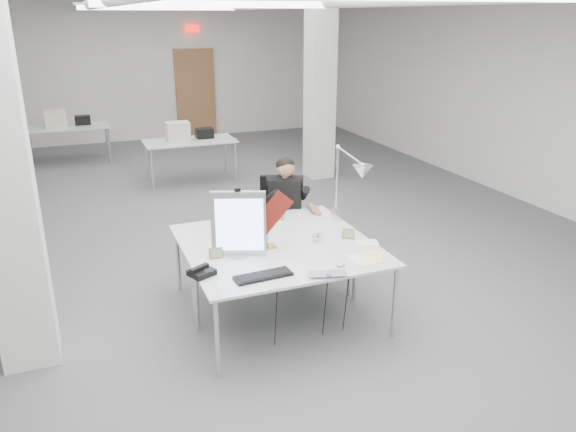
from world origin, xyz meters
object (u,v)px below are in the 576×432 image
object	(u,v)px
office_chair	(284,219)
laptop	(329,277)
desk_main	(295,263)
beige_monitor	(234,212)
monitor	(239,224)
seated_person	(286,195)
desk_phone	(202,272)
architect_lamp	(348,185)
bankers_lamp	(267,232)

from	to	relation	value
office_chair	laptop	size ratio (longest dim) A/B	3.43
laptop	office_chair	bearing A→B (deg)	95.64
office_chair	desk_main	bearing A→B (deg)	-82.81
office_chair	beige_monitor	xyz separation A→B (m)	(-0.76, -0.52, 0.36)
office_chair	monitor	size ratio (longest dim) A/B	1.85
seated_person	desk_phone	size ratio (longest dim) A/B	4.78
desk_main	desk_phone	xyz separation A→B (m)	(-0.85, 0.03, 0.04)
desk_phone	architect_lamp	world-z (taller)	architect_lamp
beige_monitor	monitor	bearing A→B (deg)	-89.35
beige_monitor	bankers_lamp	bearing A→B (deg)	-62.57
bankers_lamp	architect_lamp	distance (m)	1.04
bankers_lamp	desk_phone	bearing A→B (deg)	-159.38
office_chair	seated_person	world-z (taller)	seated_person
desk_phone	desk_main	bearing A→B (deg)	-26.91
monitor	beige_monitor	xyz separation A→B (m)	(0.15, 0.68, -0.13)
bankers_lamp	desk_phone	xyz separation A→B (m)	(-0.73, -0.37, -0.13)
monitor	desk_phone	distance (m)	0.59
desk_main	monitor	bearing A→B (deg)	142.84
seated_person	bankers_lamp	bearing A→B (deg)	-94.57
office_chair	laptop	xyz separation A→B (m)	(-0.34, -1.95, 0.19)
office_chair	bankers_lamp	world-z (taller)	office_chair
desk_main	architect_lamp	xyz separation A→B (m)	(0.85, 0.64, 0.47)
desk_main	beige_monitor	distance (m)	1.06
desk_main	monitor	size ratio (longest dim) A/B	2.90
seated_person	laptop	world-z (taller)	seated_person
seated_person	bankers_lamp	xyz separation A→B (m)	(-0.60, -1.08, 0.01)
desk_main	monitor	world-z (taller)	monitor
office_chair	monitor	xyz separation A→B (m)	(-0.91, -1.21, 0.49)
beige_monitor	architect_lamp	distance (m)	1.21
desk_main	office_chair	size ratio (longest dim) A/B	1.56
office_chair	beige_monitor	bearing A→B (deg)	-120.64
seated_person	desk_phone	distance (m)	1.97
monitor	desk_phone	xyz separation A→B (m)	(-0.43, -0.29, -0.29)
desk_main	office_chair	world-z (taller)	office_chair
seated_person	desk_phone	xyz separation A→B (m)	(-1.33, -1.45, -0.12)
office_chair	seated_person	bearing A→B (deg)	-65.25
office_chair	desk_phone	bearing A→B (deg)	-106.93
desk_phone	architect_lamp	size ratio (longest dim) A/B	0.22
beige_monitor	office_chair	bearing A→B (deg)	47.53
bankers_lamp	office_chair	bearing A→B (deg)	55.37
architect_lamp	bankers_lamp	bearing A→B (deg)	-158.86
architect_lamp	desk_main	bearing A→B (deg)	-135.52
monitor	seated_person	bearing A→B (deg)	72.45
desk_phone	beige_monitor	size ratio (longest dim) A/B	0.53
desk_main	bankers_lamp	xyz separation A→B (m)	(-0.12, 0.40, 0.17)
monitor	bankers_lamp	xyz separation A→B (m)	(0.30, 0.08, -0.15)
monitor	desk_main	bearing A→B (deg)	-16.59
bankers_lamp	desk_main	bearing A→B (deg)	-79.84
office_chair	desk_phone	xyz separation A→B (m)	(-1.33, -1.50, 0.20)
bankers_lamp	beige_monitor	world-z (taller)	beige_monitor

